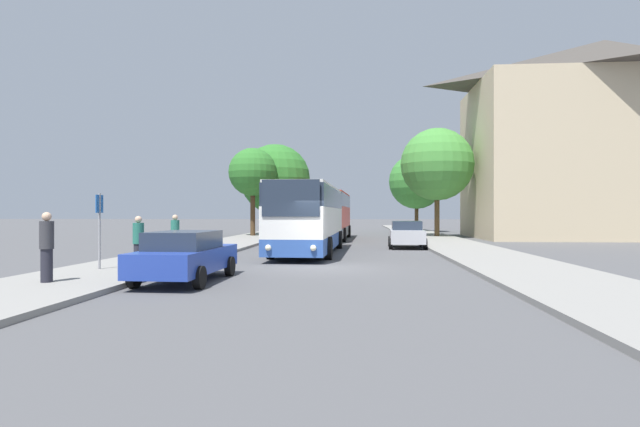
% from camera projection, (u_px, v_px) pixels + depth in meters
% --- Properties ---
extents(ground_plane, '(300.00, 300.00, 0.00)m').
position_uv_depth(ground_plane, '(325.00, 267.00, 18.47)').
color(ground_plane, '#4C4C4F').
rests_on(ground_plane, ground).
extents(sidewalk_left, '(4.00, 120.00, 0.15)m').
position_uv_depth(sidewalk_left, '(142.00, 264.00, 19.00)').
color(sidewalk_left, gray).
rests_on(sidewalk_left, ground_plane).
extents(sidewalk_right, '(4.00, 120.00, 0.15)m').
position_uv_depth(sidewalk_right, '(519.00, 267.00, 17.93)').
color(sidewalk_right, gray).
rests_on(sidewalk_right, ground_plane).
extents(building_right_background, '(20.41, 11.51, 15.88)m').
position_uv_depth(building_right_background, '(605.00, 139.00, 39.83)').
color(building_right_background, '#C6B28E').
rests_on(building_right_background, ground_plane).
extents(bus_front, '(3.08, 11.51, 3.35)m').
position_uv_depth(bus_front, '(309.00, 218.00, 25.01)').
color(bus_front, '#2D519E').
rests_on(bus_front, ground_plane).
extents(bus_middle, '(3.06, 11.32, 3.56)m').
position_uv_depth(bus_middle, '(330.00, 215.00, 38.26)').
color(bus_middle, gray).
rests_on(bus_middle, ground_plane).
extents(parked_car_left_curb, '(2.10, 4.60, 1.48)m').
position_uv_depth(parked_car_left_curb, '(186.00, 255.00, 14.60)').
color(parked_car_left_curb, '#233D9E').
rests_on(parked_car_left_curb, ground_plane).
extents(parked_car_right_near, '(2.22, 4.07, 1.55)m').
position_uv_depth(parked_car_right_near, '(407.00, 234.00, 28.82)').
color(parked_car_right_near, '#B7B7BC').
rests_on(parked_car_right_near, ground_plane).
extents(bus_stop_sign, '(0.08, 0.45, 2.52)m').
position_uv_depth(bus_stop_sign, '(99.00, 222.00, 16.58)').
color(bus_stop_sign, gray).
rests_on(bus_stop_sign, sidewalk_left).
extents(pedestrian_waiting_near, '(0.36, 0.36, 1.89)m').
position_uv_depth(pedestrian_waiting_near, '(47.00, 246.00, 13.42)').
color(pedestrian_waiting_near, '#23232D').
rests_on(pedestrian_waiting_near, sidewalk_left).
extents(pedestrian_waiting_far, '(0.36, 0.36, 1.80)m').
position_uv_depth(pedestrian_waiting_far, '(175.00, 235.00, 21.28)').
color(pedestrian_waiting_far, '#23232D').
rests_on(pedestrian_waiting_far, sidewalk_left).
extents(pedestrian_walking_back, '(0.36, 0.36, 1.77)m').
position_uv_depth(pedestrian_walking_back, '(138.00, 242.00, 16.61)').
color(pedestrian_walking_back, '#23232D').
rests_on(pedestrian_walking_back, sidewalk_left).
extents(tree_left_near, '(6.28, 6.28, 8.08)m').
position_uv_depth(tree_left_near, '(275.00, 179.00, 44.94)').
color(tree_left_near, brown).
rests_on(tree_left_near, sidewalk_left).
extents(tree_left_far, '(4.01, 4.01, 7.30)m').
position_uv_depth(tree_left_far, '(253.00, 172.00, 41.57)').
color(tree_left_far, '#47331E').
rests_on(tree_left_far, sidewalk_left).
extents(tree_right_near, '(5.84, 5.84, 8.16)m').
position_uv_depth(tree_right_near, '(417.00, 182.00, 53.01)').
color(tree_right_near, '#47331E').
rests_on(tree_right_near, sidewalk_right).
extents(tree_right_mid, '(5.88, 5.88, 8.77)m').
position_uv_depth(tree_right_mid, '(437.00, 165.00, 40.46)').
color(tree_right_mid, '#513D23').
rests_on(tree_right_mid, sidewalk_right).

